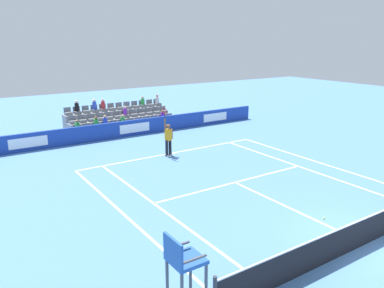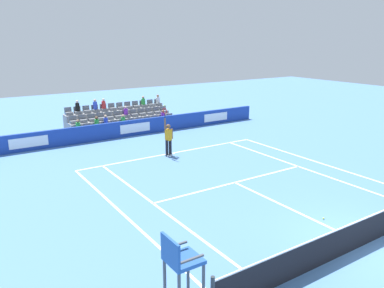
{
  "view_description": "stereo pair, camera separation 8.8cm",
  "coord_description": "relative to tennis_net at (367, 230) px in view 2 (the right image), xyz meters",
  "views": [
    {
      "loc": [
        10.52,
        5.97,
        6.22
      ],
      "look_at": [
        0.22,
        -9.56,
        1.1
      ],
      "focal_mm": 35.92,
      "sensor_mm": 36.0,
      "label": 1
    },
    {
      "loc": [
        10.44,
        6.02,
        6.22
      ],
      "look_at": [
        0.22,
        -9.56,
        1.1
      ],
      "focal_mm": 35.92,
      "sensor_mm": 36.0,
      "label": 2
    }
  ],
  "objects": [
    {
      "name": "sponsor_barrier",
      "position": [
        0.0,
        -16.85,
        0.03
      ],
      "size": [
        19.94,
        0.22,
        1.05
      ],
      "color": "#193899",
      "rests_on": "ground"
    },
    {
      "name": "line_singles_sideline_left",
      "position": [
        4.12,
        -5.95,
        -0.49
      ],
      "size": [
        0.1,
        11.89,
        0.01
      ],
      "primitive_type": "cube",
      "color": "white",
      "rests_on": "ground"
    },
    {
      "name": "tennis_net",
      "position": [
        0.0,
        0.0,
        0.0
      ],
      "size": [
        11.97,
        0.1,
        1.07
      ],
      "color": "#33383D",
      "rests_on": "ground"
    },
    {
      "name": "ground_plane",
      "position": [
        0.0,
        0.0,
        -0.49
      ],
      "size": [
        80.0,
        80.0,
        0.0
      ],
      "primitive_type": "plane",
      "color": "#4C7AB2"
    },
    {
      "name": "umpire_chair",
      "position": [
        6.76,
        -0.02,
        1.03
      ],
      "size": [
        0.7,
        0.7,
        2.34
      ],
      "color": "#474C54",
      "rests_on": "ground"
    },
    {
      "name": "line_centre_mark",
      "position": [
        0.0,
        -11.79,
        -0.49
      ],
      "size": [
        0.1,
        0.2,
        0.01
      ],
      "primitive_type": "cube",
      "color": "white",
      "rests_on": "ground"
    },
    {
      "name": "line_doubles_sideline_right",
      "position": [
        -5.49,
        -5.95,
        -0.49
      ],
      "size": [
        0.1,
        11.89,
        0.01
      ],
      "primitive_type": "cube",
      "color": "white",
      "rests_on": "ground"
    },
    {
      "name": "loose_tennis_ball",
      "position": [
        -0.33,
        -1.85,
        -0.46
      ],
      "size": [
        0.07,
        0.07,
        0.07
      ],
      "primitive_type": "sphere",
      "color": "#D1E533",
      "rests_on": "ground"
    },
    {
      "name": "stadium_stand",
      "position": [
        0.01,
        -19.16,
        0.06
      ],
      "size": [
        7.44,
        2.85,
        2.2
      ],
      "color": "gray",
      "rests_on": "ground"
    },
    {
      "name": "line_singles_sideline_right",
      "position": [
        -4.12,
        -5.95,
        -0.49
      ],
      "size": [
        0.1,
        11.89,
        0.01
      ],
      "primitive_type": "cube",
      "color": "white",
      "rests_on": "ground"
    },
    {
      "name": "tennis_player",
      "position": [
        0.45,
        -11.56,
        0.5
      ],
      "size": [
        0.53,
        0.4,
        2.85
      ],
      "color": "black",
      "rests_on": "ground"
    },
    {
      "name": "line_doubles_sideline_left",
      "position": [
        5.49,
        -5.95,
        -0.49
      ],
      "size": [
        0.1,
        11.89,
        0.01
      ],
      "primitive_type": "cube",
      "color": "white",
      "rests_on": "ground"
    },
    {
      "name": "line_baseline",
      "position": [
        0.0,
        -11.89,
        -0.49
      ],
      "size": [
        10.97,
        0.1,
        0.01
      ],
      "primitive_type": "cube",
      "color": "white",
      "rests_on": "ground"
    },
    {
      "name": "line_service",
      "position": [
        0.0,
        -6.4,
        -0.49
      ],
      "size": [
        8.23,
        0.1,
        0.01
      ],
      "primitive_type": "cube",
      "color": "white",
      "rests_on": "ground"
    },
    {
      "name": "line_centre_service",
      "position": [
        0.0,
        -3.2,
        -0.49
      ],
      "size": [
        0.1,
        6.4,
        0.01
      ],
      "primitive_type": "cube",
      "color": "white",
      "rests_on": "ground"
    }
  ]
}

